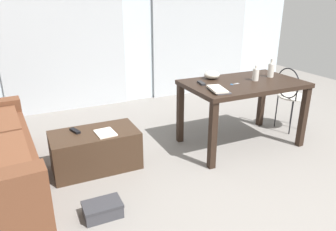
{
  "coord_description": "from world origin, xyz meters",
  "views": [
    {
      "loc": [
        -1.84,
        -1.54,
        1.74
      ],
      "look_at": [
        -0.39,
        1.57,
        0.44
      ],
      "focal_mm": 34.02,
      "sensor_mm": 36.0,
      "label": 1
    }
  ],
  "objects": [
    {
      "name": "ground_plane",
      "position": [
        0.0,
        1.41,
        0.0
      ],
      "size": [
        8.71,
        8.71,
        0.0
      ],
      "primitive_type": "plane",
      "color": "gray"
    },
    {
      "name": "wall_back",
      "position": [
        0.0,
        3.63,
        1.29
      ],
      "size": [
        6.23,
        0.1,
        2.58
      ],
      "primitive_type": "cube",
      "color": "silver",
      "rests_on": "ground"
    },
    {
      "name": "curtains",
      "position": [
        0.0,
        3.54,
        1.14
      ],
      "size": [
        4.26,
        0.03,
        2.27
      ],
      "color": "#B2B7BC",
      "rests_on": "ground"
    },
    {
      "name": "coffee_table",
      "position": [
        -1.26,
        1.51,
        0.21
      ],
      "size": [
        0.89,
        0.49,
        0.41
      ],
      "color": "#382619",
      "rests_on": "ground"
    },
    {
      "name": "craft_table",
      "position": [
        0.49,
        1.35,
        0.69
      ],
      "size": [
        1.38,
        0.84,
        0.79
      ],
      "color": "black",
      "rests_on": "ground"
    },
    {
      "name": "wire_chair",
      "position": [
        1.35,
        1.43,
        0.54
      ],
      "size": [
        0.41,
        0.41,
        0.87
      ],
      "color": "silver",
      "rests_on": "ground"
    },
    {
      "name": "bottle_near",
      "position": [
        0.93,
        1.4,
        0.88
      ],
      "size": [
        0.07,
        0.07,
        0.22
      ],
      "color": "beige",
      "rests_on": "craft_table"
    },
    {
      "name": "bottle_far",
      "position": [
        0.65,
        1.34,
        0.86
      ],
      "size": [
        0.08,
        0.08,
        0.18
      ],
      "color": "beige",
      "rests_on": "craft_table"
    },
    {
      "name": "bowl",
      "position": [
        0.23,
        1.63,
        0.84
      ],
      "size": [
        0.19,
        0.19,
        0.1
      ],
      "primitive_type": "ellipsoid",
      "color": "beige",
      "rests_on": "craft_table"
    },
    {
      "name": "book_stack",
      "position": [
        0.0,
        1.15,
        0.81
      ],
      "size": [
        0.22,
        0.31,
        0.04
      ],
      "color": "#4C4C51",
      "rests_on": "craft_table"
    },
    {
      "name": "tv_remote_on_table",
      "position": [
        -0.01,
        1.48,
        0.8
      ],
      "size": [
        0.07,
        0.16,
        0.02
      ],
      "primitive_type": "cube",
      "rotation": [
        0.0,
        0.0,
        -0.18
      ],
      "color": "#232326",
      "rests_on": "craft_table"
    },
    {
      "name": "scissors",
      "position": [
        0.31,
        1.31,
        0.79
      ],
      "size": [
        0.12,
        0.04,
        0.0
      ],
      "color": "#9EA0A5",
      "rests_on": "craft_table"
    },
    {
      "name": "tv_remote_primary",
      "position": [
        -1.44,
        1.6,
        0.42
      ],
      "size": [
        0.09,
        0.16,
        0.02
      ],
      "primitive_type": "cube",
      "rotation": [
        0.0,
        0.0,
        0.32
      ],
      "color": "black",
      "rests_on": "coffee_table"
    },
    {
      "name": "magazine",
      "position": [
        -1.16,
        1.43,
        0.42
      ],
      "size": [
        0.2,
        0.25,
        0.01
      ],
      "primitive_type": "cube",
      "rotation": [
        0.0,
        0.0,
        0.07
      ],
      "color": "silver",
      "rests_on": "coffee_table"
    },
    {
      "name": "shoebox",
      "position": [
        -1.4,
        0.68,
        0.06
      ],
      "size": [
        0.32,
        0.21,
        0.13
      ],
      "color": "#38383D",
      "rests_on": "ground"
    }
  ]
}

